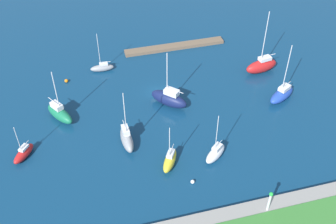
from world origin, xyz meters
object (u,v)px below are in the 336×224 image
pier_dock (175,47)px  sailboat_blue_west_end (282,94)px  sailboat_red_far_south (24,153)px  sailboat_white_off_beacon (215,153)px  sailboat_gray_by_breakwater (102,68)px  sailboat_gray_center_basin (127,139)px  sailboat_yellow_near_pier (170,160)px  harbor_beacon (270,200)px  sailboat_navy_outer_mooring (169,98)px  sailboat_green_east_end (60,113)px  sailboat_red_mid_basin (261,66)px  mooring_buoy_orange (66,81)px  mooring_buoy_white (193,182)px

pier_dock → sailboat_blue_west_end: sailboat_blue_west_end is taller
sailboat_red_far_south → pier_dock: bearing=164.5°
sailboat_white_off_beacon → sailboat_gray_by_breakwater: (14.31, -29.30, -0.18)m
sailboat_gray_by_breakwater → sailboat_gray_center_basin: bearing=95.1°
sailboat_yellow_near_pier → sailboat_gray_by_breakwater: size_ratio=0.94×
harbor_beacon → sailboat_navy_outer_mooring: (7.04, -27.26, -1.71)m
pier_dock → sailboat_red_far_south: bearing=38.2°
pier_dock → sailboat_navy_outer_mooring: 20.19m
sailboat_white_off_beacon → sailboat_green_east_end: bearing=-72.7°
sailboat_red_mid_basin → sailboat_blue_west_end: bearing=80.5°
pier_dock → sailboat_gray_center_basin: 31.76m
sailboat_yellow_near_pier → mooring_buoy_orange: 30.37m
sailboat_green_east_end → mooring_buoy_white: size_ratio=16.53×
sailboat_gray_center_basin → sailboat_green_east_end: (10.42, -9.60, -0.06)m
pier_dock → sailboat_yellow_near_pier: (10.23, 33.65, 0.67)m
harbor_beacon → sailboat_yellow_near_pier: 16.83m
pier_dock → harbor_beacon: (-0.58, 46.35, 2.89)m
harbor_beacon → sailboat_red_far_south: 39.24m
sailboat_red_far_south → sailboat_white_off_beacon: size_ratio=0.74×
mooring_buoy_white → sailboat_gray_center_basin: bearing=-53.0°
sailboat_red_far_south → mooring_buoy_white: size_ratio=10.75×
sailboat_green_east_end → sailboat_yellow_near_pier: bearing=13.5°
sailboat_red_far_south → mooring_buoy_orange: (-8.21, -18.96, -0.47)m
sailboat_red_far_south → sailboat_gray_by_breakwater: bearing=179.4°
pier_dock → sailboat_red_far_south: size_ratio=3.34×
pier_dock → harbor_beacon: harbor_beacon is taller
sailboat_green_east_end → mooring_buoy_orange: sailboat_green_east_end is taller
sailboat_navy_outer_mooring → sailboat_red_mid_basin: (-21.26, -5.50, -0.03)m
sailboat_gray_by_breakwater → sailboat_navy_outer_mooring: bearing=128.9°
pier_dock → sailboat_gray_center_basin: size_ratio=2.02×
sailboat_gray_center_basin → sailboat_red_mid_basin: (-30.83, -13.81, 0.15)m
sailboat_blue_west_end → sailboat_green_east_end: bearing=-36.6°
sailboat_red_far_south → sailboat_green_east_end: sailboat_green_east_end is taller
sailboat_blue_west_end → mooring_buoy_white: sailboat_blue_west_end is taller
sailboat_navy_outer_mooring → mooring_buoy_white: 19.23m
pier_dock → sailboat_green_east_end: 31.89m
sailboat_red_far_south → sailboat_yellow_near_pier: bearing=107.2°
pier_dock → mooring_buoy_white: bearing=78.4°
sailboat_red_far_south → sailboat_green_east_end: bearing=177.9°
sailboat_gray_center_basin → sailboat_navy_outer_mooring: bearing=128.6°
pier_dock → sailboat_yellow_near_pier: 35.17m
sailboat_navy_outer_mooring → mooring_buoy_orange: (18.12, -12.20, -1.18)m
sailboat_gray_center_basin → harbor_beacon: bearing=38.9°
sailboat_red_mid_basin → mooring_buoy_orange: 39.96m
pier_dock → mooring_buoy_orange: bearing=15.7°
sailboat_green_east_end → sailboat_gray_by_breakwater: (-9.45, -13.07, -0.49)m
sailboat_navy_outer_mooring → mooring_buoy_white: (1.42, 19.14, -1.23)m
sailboat_yellow_near_pier → sailboat_green_east_end: bearing=-103.1°
harbor_beacon → sailboat_red_mid_basin: 35.76m
harbor_beacon → sailboat_red_far_south: (33.37, -20.51, -2.42)m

